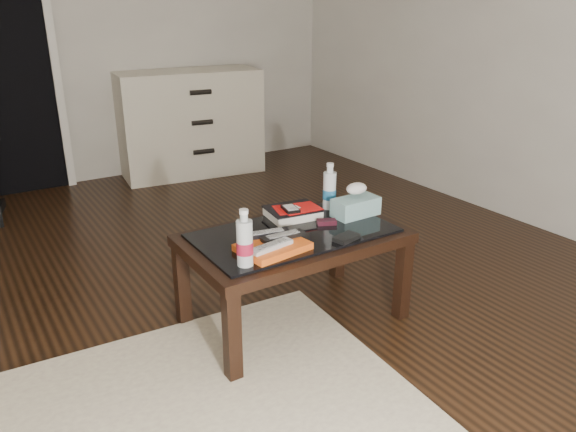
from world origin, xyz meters
The scene contains 15 objects.
ground centered at (0.00, 0.00, 0.00)m, with size 5.00×5.00×0.00m, color black.
coffee_table centered at (0.44, -0.35, 0.40)m, with size 1.00×0.60×0.46m.
dresser centered at (1.03, 2.23, 0.45)m, with size 1.25×0.64×0.90m.
magazines centered at (0.26, -0.47, 0.48)m, with size 0.28×0.21×0.03m, color #E65715.
remote_silver centered at (0.23, -0.51, 0.50)m, with size 0.20×0.05×0.02m, color #B3B4B8.
remote_black_front centered at (0.32, -0.45, 0.50)m, with size 0.20×0.05×0.02m, color black.
remote_black_back centered at (0.28, -0.39, 0.50)m, with size 0.20×0.05×0.02m, color black.
textbook centered at (0.54, -0.19, 0.48)m, with size 0.25×0.20×0.05m, color black.
dvd_mailers centered at (0.54, -0.20, 0.51)m, with size 0.19×0.14×0.01m, color red.
ipod centered at (0.50, -0.22, 0.52)m, with size 0.06×0.10×0.02m, color black.
flip_phone centered at (0.62, -0.36, 0.47)m, with size 0.09×0.05×0.02m, color black.
wallet centered at (0.59, -0.55, 0.47)m, with size 0.12×0.07×0.02m, color black.
water_bottle_left centered at (0.09, -0.54, 0.58)m, with size 0.07×0.07×0.24m, color #B4BCBF.
water_bottle_right centered at (0.76, -0.18, 0.58)m, with size 0.07×0.07×0.24m, color silver.
tissue_box centered at (0.81, -0.34, 0.51)m, with size 0.23×0.12×0.09m, color teal.
Camera 1 is at (-0.86, -2.35, 1.46)m, focal length 35.00 mm.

